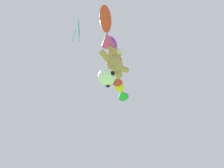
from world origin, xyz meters
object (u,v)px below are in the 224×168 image
fish_kite_cobalt (117,75)px  fish_kite_crimson (107,30)px  teddy_bear_kite (114,62)px  soccer_ball_kite (107,77)px  fish_kite_goldfin (121,90)px  fish_kite_violet (113,51)px  diamond_kite (79,29)px

fish_kite_cobalt → fish_kite_crimson: size_ratio=0.83×
teddy_bear_kite → soccer_ball_kite: bearing=157.5°
soccer_ball_kite → fish_kite_cobalt: fish_kite_cobalt is taller
fish_kite_cobalt → soccer_ball_kite: bearing=-144.8°
teddy_bear_kite → fish_kite_crimson: size_ratio=0.98×
soccer_ball_kite → fish_kite_goldfin: fish_kite_goldfin is taller
fish_kite_crimson → fish_kite_violet: bearing=35.4°
soccer_ball_kite → fish_kite_crimson: bearing=-135.9°
fish_kite_crimson → diamond_kite: size_ratio=0.90×
teddy_bear_kite → fish_kite_violet: fish_kite_violet is taller
fish_kite_crimson → teddy_bear_kite: bearing=26.8°
teddy_bear_kite → fish_kite_goldfin: size_ratio=0.98×
fish_kite_goldfin → diamond_kite: (-5.25, -1.15, 1.94)m
soccer_ball_kite → fish_kite_crimson: (-0.77, -0.74, 2.77)m
soccer_ball_kite → fish_kite_violet: fish_kite_violet is taller
fish_kite_violet → soccer_ball_kite: bearing=-155.8°
fish_kite_goldfin → diamond_kite: 5.71m
teddy_bear_kite → diamond_kite: 4.47m
fish_kite_goldfin → diamond_kite: diamond_kite is taller
teddy_bear_kite → diamond_kite: diamond_kite is taller
soccer_ball_kite → fish_kite_violet: size_ratio=0.48×
fish_kite_goldfin → fish_kite_cobalt: bearing=-144.0°
soccer_ball_kite → fish_kite_cobalt: 4.08m
diamond_kite → fish_kite_cobalt: bearing=0.6°
fish_kite_goldfin → fish_kite_violet: size_ratio=1.10×
fish_kite_violet → diamond_kite: diamond_kite is taller
fish_kite_goldfin → fish_kite_violet: fish_kite_violet is taller
soccer_ball_kite → fish_kite_goldfin: size_ratio=0.44×
diamond_kite → fish_kite_violet: bearing=-29.3°
teddy_bear_kite → fish_kite_goldfin: fish_kite_goldfin is taller
fish_kite_cobalt → fish_kite_crimson: bearing=-142.3°
soccer_ball_kite → fish_kite_goldfin: bearing=35.5°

